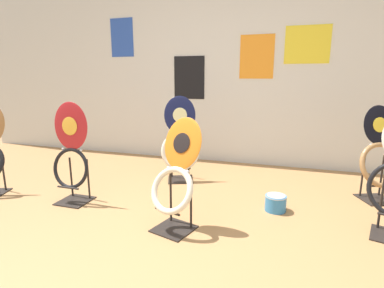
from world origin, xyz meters
The scene contains 7 objects.
ground_plane centered at (0.00, 0.00, 0.00)m, with size 14.00×14.00×0.00m, color #A37547.
wall_back centered at (0.00, 2.53, 1.30)m, with size 8.00×0.07×2.60m.
toilet_seat_display_crimson_swirl centered at (-1.00, 0.70, 0.46)m, with size 0.38×0.28×0.94m.
toilet_seat_display_orange_sun centered at (0.09, 0.51, 0.41)m, with size 0.43×0.42×0.86m.
toilet_seat_display_navy_moon centered at (-0.26, 1.58, 0.42)m, with size 0.47×0.36×0.95m.
toilet_seat_display_jazz_black centered at (1.72, 1.60, 0.40)m, with size 0.48×0.38×0.90m.
paint_can centered at (0.82, 1.06, 0.08)m, with size 0.19×0.19×0.14m.
Camera 1 is at (0.85, -1.50, 1.15)m, focal length 28.00 mm.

